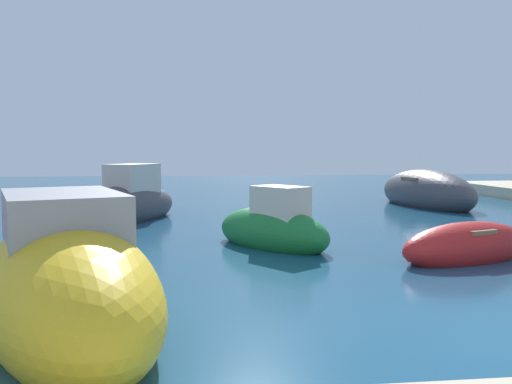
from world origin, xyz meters
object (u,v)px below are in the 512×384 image
moored_boat_0 (127,204)px  moored_boat_4 (426,193)px  moored_boat_2 (468,246)px  moored_boat_5 (68,285)px  moored_boat_6 (273,229)px

moored_boat_0 → moored_boat_4: (11.07, 3.10, -0.00)m
moored_boat_2 → moored_boat_0: bearing=-62.2°
moored_boat_2 → moored_boat_4: bearing=-129.0°
moored_boat_0 → moored_boat_2: size_ratio=1.46×
moored_boat_0 → moored_boat_5: bearing=32.5°
moored_boat_2 → moored_boat_4: (3.63, 10.07, 0.23)m
moored_boat_5 → moored_boat_6: bearing=128.9°
moored_boat_2 → moored_boat_5: 7.75m
moored_boat_2 → moored_boat_6: size_ratio=1.00×
moored_boat_0 → moored_boat_6: bearing=67.1°
moored_boat_4 → moored_boat_5: (-10.55, -13.54, 0.06)m
moored_boat_0 → moored_boat_6: size_ratio=1.47×
moored_boat_2 → moored_boat_5: moored_boat_5 is taller
moored_boat_5 → moored_boat_2: bearing=96.8°
moored_boat_2 → moored_boat_6: (-3.61, 1.97, 0.13)m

